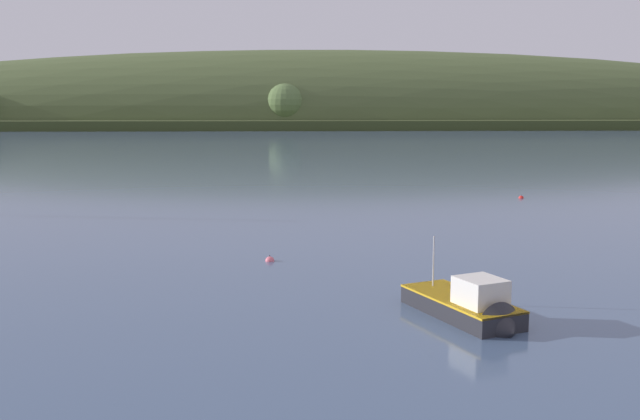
# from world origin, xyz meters

# --- Properties ---
(far_shoreline_hill) EXTENTS (553.03, 106.08, 56.18)m
(far_shoreline_hill) POSITION_xyz_m (20.53, 264.16, 0.12)
(far_shoreline_hill) COLOR #35401E
(far_shoreline_hill) RESTS_ON ground
(fishing_boat_moored) EXTENTS (4.01, 6.35, 3.72)m
(fishing_boat_moored) POSITION_xyz_m (2.40, 22.63, 0.38)
(fishing_boat_moored) COLOR #232328
(fishing_boat_moored) RESTS_ON ground
(mooring_buoy_midchannel) EXTENTS (0.51, 0.51, 0.59)m
(mooring_buoy_midchannel) POSITION_xyz_m (-5.25, 34.07, 0.00)
(mooring_buoy_midchannel) COLOR #E06675
(mooring_buoy_midchannel) RESTS_ON ground
(mooring_buoy_off_fishing_boat) EXTENTS (0.44, 0.44, 0.52)m
(mooring_buoy_off_fishing_boat) POSITION_xyz_m (18.04, 58.23, 0.00)
(mooring_buoy_off_fishing_boat) COLOR red
(mooring_buoy_off_fishing_boat) RESTS_ON ground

